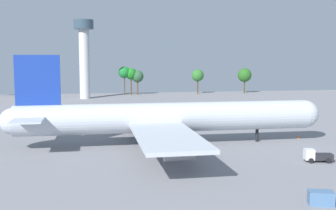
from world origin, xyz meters
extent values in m
plane|color=gray|center=(0.00, 0.00, 0.00)|extent=(281.57, 281.57, 0.00)
cylinder|color=silver|center=(0.00, 0.00, 6.13)|extent=(64.51, 6.43, 6.43)
sphere|color=silver|center=(32.25, 0.00, 6.13)|extent=(6.30, 6.30, 6.30)
sphere|color=silver|center=(-32.25, 0.00, 6.13)|extent=(5.46, 5.46, 5.46)
cube|color=#19389E|center=(-27.09, 0.00, 14.48)|extent=(9.03, 0.50, 10.29)
cube|color=silver|center=(-28.38, -5.12, 7.09)|extent=(5.81, 9.64, 0.36)
cube|color=silver|center=(-28.38, 5.12, 7.09)|extent=(5.81, 9.64, 0.36)
cube|color=silver|center=(-3.23, -16.25, 5.16)|extent=(10.97, 28.65, 0.70)
cube|color=silver|center=(-3.23, 16.25, 5.16)|extent=(10.97, 28.65, 0.70)
cylinder|color=gray|center=(-2.23, -11.96, 3.46)|extent=(5.14, 2.70, 2.70)
cylinder|color=gray|center=(-2.23, -22.56, 3.46)|extent=(5.14, 2.70, 2.70)
cylinder|color=gray|center=(-2.23, 11.96, 3.46)|extent=(5.14, 2.70, 2.70)
cylinder|color=gray|center=(-2.23, 22.56, 3.46)|extent=(5.14, 2.70, 2.70)
cylinder|color=black|center=(20.64, 0.00, 1.46)|extent=(0.70, 0.70, 2.91)
cylinder|color=black|center=(-3.23, -3.54, 1.46)|extent=(0.70, 0.70, 2.91)
cylinder|color=black|center=(-3.23, 3.54, 1.46)|extent=(0.70, 0.70, 2.91)
cube|color=#4C8C4C|center=(4.49, 37.84, 1.44)|extent=(2.48, 2.50, 2.04)
cube|color=#4C8C4C|center=(3.44, 35.50, 0.94)|extent=(3.02, 3.71, 1.03)
cylinder|color=black|center=(5.41, 37.40, 0.43)|extent=(0.60, 0.89, 0.85)
cylinder|color=black|center=(3.55, 38.24, 0.43)|extent=(0.60, 0.89, 0.85)
cylinder|color=black|center=(4.11, 34.50, 0.43)|extent=(0.60, 0.89, 0.85)
cylinder|color=black|center=(2.25, 35.33, 0.43)|extent=(0.60, 0.89, 0.85)
cube|color=silver|center=(22.76, -19.42, 1.45)|extent=(2.01, 2.09, 1.95)
cube|color=#232328|center=(25.24, -19.93, 1.01)|extent=(3.67, 2.43, 1.09)
cylinder|color=black|center=(23.07, -18.48, 0.47)|extent=(0.97, 0.46, 0.94)
cylinder|color=black|center=(22.68, -20.41, 0.47)|extent=(0.97, 0.46, 0.94)
cylinder|color=black|center=(26.15, -19.11, 0.47)|extent=(0.97, 0.46, 0.94)
cylinder|color=black|center=(25.75, -21.04, 0.47)|extent=(0.97, 0.46, 0.94)
cube|color=#4C729E|center=(12.85, -40.30, 0.91)|extent=(3.58, 2.81, 1.82)
cone|color=orange|center=(31.68, 1.72, 0.42)|extent=(0.59, 0.59, 0.84)
cylinder|color=silver|center=(-19.88, 111.77, 16.31)|extent=(4.83, 4.83, 32.62)
cylinder|color=#334756|center=(-19.88, 111.77, 34.79)|extent=(9.18, 9.18, 4.35)
cylinder|color=#51381E|center=(-51.68, 128.51, 4.21)|extent=(0.71, 0.71, 8.42)
sphere|color=#215933|center=(-51.68, 128.51, 9.84)|extent=(4.74, 4.74, 4.74)
cylinder|color=#51381E|center=(-50.75, 128.51, 3.83)|extent=(0.52, 0.52, 7.65)
sphere|color=#1A6121|center=(-50.75, 128.51, 9.84)|extent=(7.29, 7.29, 7.29)
cylinder|color=#51381E|center=(0.08, 128.51, 4.98)|extent=(0.52, 0.52, 9.96)
sphere|color=#1B772E|center=(0.08, 128.51, 11.78)|extent=(6.07, 6.07, 6.07)
cylinder|color=#51381E|center=(3.57, 128.51, 4.62)|extent=(0.64, 0.64, 9.24)
sphere|color=#1D771F|center=(3.57, 128.51, 11.03)|extent=(5.99, 5.99, 5.99)
cylinder|color=#51381E|center=(6.98, 128.51, 3.88)|extent=(0.61, 0.61, 7.77)
sphere|color=#2E5B37|center=(6.98, 128.51, 9.66)|extent=(6.33, 6.33, 6.33)
cylinder|color=#51381E|center=(39.52, 128.51, 3.99)|extent=(0.74, 0.74, 7.97)
sphere|color=#2F702C|center=(39.52, 128.51, 9.93)|extent=(6.52, 6.52, 6.52)
cylinder|color=#51381E|center=(66.09, 128.51, 3.82)|extent=(0.69, 0.69, 7.64)
sphere|color=#28611F|center=(66.09, 128.51, 9.91)|extent=(7.56, 7.56, 7.56)
camera|label=1|loc=(-15.84, -87.64, 18.82)|focal=44.14mm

